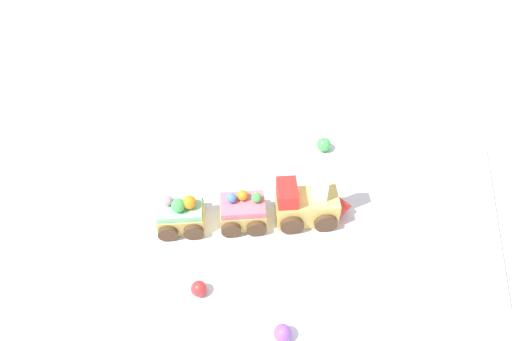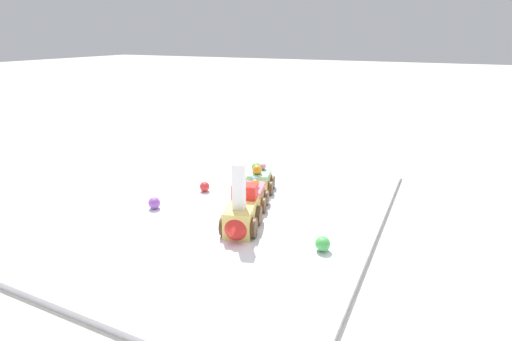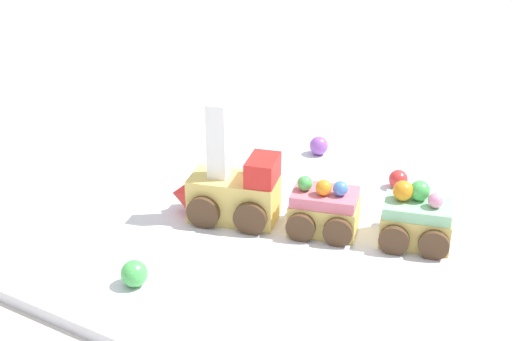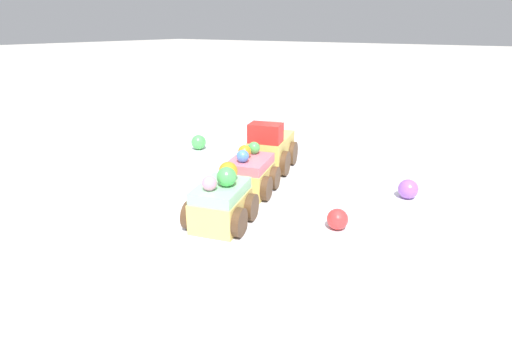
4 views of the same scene
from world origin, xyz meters
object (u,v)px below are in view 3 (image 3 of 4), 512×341
Objects in this scene: cake_car_mint at (416,220)px; gumball_red at (398,179)px; cake_train_locomotive at (229,190)px; cake_car_strawberry at (324,211)px; gumball_purple at (319,146)px; gumball_green at (134,274)px.

cake_car_mint is 3.68× the size of gumball_red.
cake_train_locomotive is 1.58× the size of cake_car_mint.
cake_car_strawberry is 0.19m from gumball_purple.
cake_car_mint is at bearing 140.59° from gumball_purple.
cake_train_locomotive is 0.15m from gumball_green.
cake_car_mint reaches higher than gumball_green.
cake_car_strawberry is 0.09m from cake_car_mint.
gumball_green is (0.13, 0.31, 0.00)m from gumball_red.
gumball_purple reaches higher than gumball_red.
gumball_red is at bearing -119.16° from cake_car_strawberry.
gumball_red is (-0.13, -0.16, -0.02)m from cake_train_locomotive.
cake_car_mint is 3.28× the size of gumball_green.
cake_car_strawberry is 0.14m from gumball_red.
cake_train_locomotive is 1.58× the size of cake_car_strawberry.
cake_car_strawberry reaches higher than gumball_purple.
gumball_purple is at bearing -108.14° from cake_train_locomotive.
cake_train_locomotive is 5.81× the size of gumball_red.
gumball_purple is (0.09, -0.17, -0.01)m from cake_car_strawberry.
gumball_red is at bearing -113.63° from gumball_green.
cake_car_mint is at bearing -179.66° from cake_car_strawberry.
cake_train_locomotive is 0.20m from gumball_purple.
cake_car_strawberry reaches higher than gumball_red.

